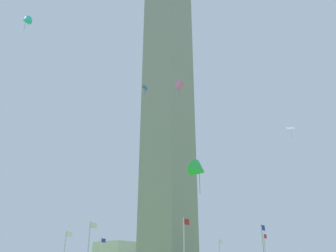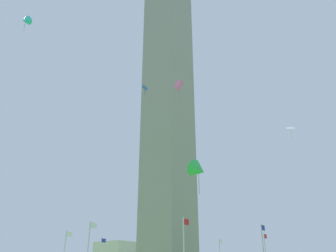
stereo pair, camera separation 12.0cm
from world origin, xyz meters
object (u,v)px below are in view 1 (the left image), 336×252
kite_green_delta (199,170)px  kite_blue_diamond (145,88)px  kite_pink_box (179,85)px  obelisk_monument (168,99)px  flagpole_sw (185,251)px  kite_cyan_delta (26,20)px  kite_white_diamond (291,128)px

kite_green_delta → kite_blue_diamond: bearing=57.6°
kite_green_delta → kite_pink_box: bearing=42.5°
obelisk_monument → kite_pink_box: obelisk_monument is taller
flagpole_sw → obelisk_monument: bearing=45.2°
flagpole_sw → kite_green_delta: 12.51m
kite_cyan_delta → kite_green_delta: size_ratio=0.79×
obelisk_monument → kite_cyan_delta: (-25.65, 3.16, 2.08)m
obelisk_monument → kite_blue_diamond: (-8.64, -2.40, -2.36)m
kite_blue_diamond → flagpole_sw: bearing=-102.6°
kite_cyan_delta → kite_green_delta: kite_cyan_delta is taller
kite_white_diamond → kite_green_delta: (-22.37, 1.07, -10.82)m
flagpole_sw → kite_cyan_delta: 34.61m
flagpole_sw → kite_blue_diamond: (1.81, 8.11, 23.49)m
obelisk_monument → kite_blue_diamond: bearing=-164.5°
kite_green_delta → kite_white_diamond: bearing=-2.7°
flagpole_sw → kite_white_diamond: kite_white_diamond is taller
kite_cyan_delta → kite_pink_box: (17.79, -11.38, -5.63)m
kite_blue_diamond → kite_pink_box: (0.78, -5.82, -1.20)m
obelisk_monument → kite_blue_diamond: obelisk_monument is taller
flagpole_sw → kite_cyan_delta: size_ratio=3.33×
kite_green_delta → kite_pink_box: size_ratio=1.08×
kite_white_diamond → kite_blue_diamond: kite_blue_diamond is taller
obelisk_monument → kite_cyan_delta: bearing=173.0°
kite_cyan_delta → kite_pink_box: bearing=-32.6°
kite_pink_box → kite_blue_diamond: bearing=97.6°
kite_pink_box → kite_green_delta: bearing=-137.5°
kite_cyan_delta → kite_blue_diamond: 18.44m
kite_white_diamond → kite_pink_box: 16.92m
flagpole_sw → kite_pink_box: bearing=41.5°
flagpole_sw → kite_white_diamond: 23.52m
kite_cyan_delta → flagpole_sw: bearing=-41.9°
kite_cyan_delta → kite_white_diamond: size_ratio=1.30×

